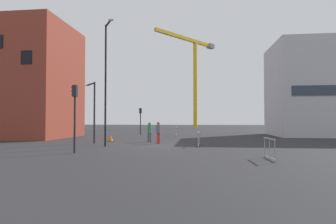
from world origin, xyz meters
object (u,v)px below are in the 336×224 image
object	(u,v)px
traffic_light_verge	(75,107)
pedestrian_walking	(158,131)
traffic_cone_on_verge	(111,138)
traffic_light_island	(140,117)
construction_crane	(194,67)
streetlamp_tall	(106,76)
streetlamp_short	(93,105)
pedestrian_waiting	(149,131)

from	to	relation	value
traffic_light_verge	pedestrian_walking	distance (m)	7.92
traffic_cone_on_verge	traffic_light_island	bearing A→B (deg)	88.45
construction_crane	traffic_cone_on_verge	world-z (taller)	construction_crane
streetlamp_tall	traffic_cone_on_verge	bearing A→B (deg)	104.03
traffic_cone_on_verge	construction_crane	bearing A→B (deg)	80.31
traffic_light_island	traffic_cone_on_verge	bearing A→B (deg)	-91.55
traffic_light_verge	streetlamp_short	bearing A→B (deg)	102.68
streetlamp_short	traffic_cone_on_verge	xyz separation A→B (m)	(0.90, 1.99, -2.92)
streetlamp_short	pedestrian_waiting	size ratio (longest dim) A/B	2.97
pedestrian_walking	construction_crane	bearing A→B (deg)	87.09
traffic_light_verge	pedestrian_waiting	distance (m)	8.80
streetlamp_tall	traffic_light_island	distance (m)	16.14
pedestrian_waiting	traffic_cone_on_verge	distance (m)	3.76
traffic_cone_on_verge	pedestrian_walking	bearing A→B (deg)	-22.24
streetlamp_tall	pedestrian_waiting	bearing A→B (deg)	59.11
streetlamp_short	construction_crane	bearing A→B (deg)	79.56
construction_crane	traffic_light_island	xyz separation A→B (m)	(-6.49, -28.55, -11.99)
construction_crane	traffic_light_verge	bearing A→B (deg)	-97.37
streetlamp_short	pedestrian_walking	xyz separation A→B (m)	(5.58, 0.07, -2.13)
streetlamp_short	traffic_light_verge	xyz separation A→B (m)	(1.46, -6.48, -0.45)
traffic_light_island	pedestrian_waiting	world-z (taller)	traffic_light_island
traffic_light_island	pedestrian_walking	distance (m)	13.93
streetlamp_short	traffic_light_verge	size ratio (longest dim) A/B	1.26
streetlamp_short	traffic_cone_on_verge	size ratio (longest dim) A/B	8.82
traffic_light_island	pedestrian_walking	xyz separation A→B (m)	(4.37, -13.16, -1.33)
traffic_light_verge	pedestrian_walking	bearing A→B (deg)	57.83
traffic_light_verge	traffic_cone_on_verge	bearing A→B (deg)	93.75
traffic_light_island	streetlamp_short	bearing A→B (deg)	-95.22
traffic_light_island	traffic_cone_on_verge	distance (m)	11.45
traffic_light_island	pedestrian_walking	bearing A→B (deg)	-71.63
traffic_light_island	construction_crane	bearing A→B (deg)	77.19
traffic_light_island	pedestrian_walking	world-z (taller)	traffic_light_island
construction_crane	streetlamp_tall	distance (m)	45.68
pedestrian_walking	traffic_cone_on_verge	xyz separation A→B (m)	(-4.67, 1.91, -0.79)
streetlamp_short	pedestrian_walking	size ratio (longest dim) A/B	2.86
traffic_cone_on_verge	pedestrian_waiting	bearing A→B (deg)	-6.41
construction_crane	streetlamp_tall	xyz separation A→B (m)	(-5.64, -44.40, -9.13)
pedestrian_walking	traffic_light_island	bearing A→B (deg)	108.37
streetlamp_tall	pedestrian_walking	xyz separation A→B (m)	(3.52, 2.70, -4.19)
construction_crane	traffic_light_island	bearing A→B (deg)	-102.81
pedestrian_walking	pedestrian_waiting	size ratio (longest dim) A/B	1.04
pedestrian_waiting	streetlamp_tall	bearing A→B (deg)	-120.89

